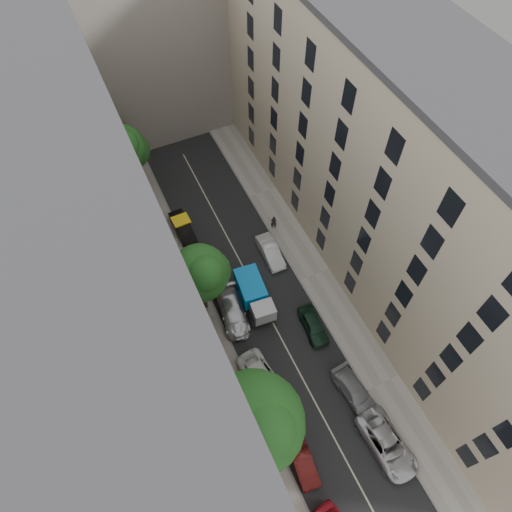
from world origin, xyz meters
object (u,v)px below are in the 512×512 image
tree_far (123,150)px  pedestrian (274,222)px  car_right_0 (387,444)px  car_right_3 (270,252)px  car_right_2 (313,325)px  tree_mid (201,275)px  car_left_4 (212,276)px  car_left_5 (182,227)px  car_right_1 (355,392)px  car_left_2 (262,377)px  car_left_3 (233,312)px  tree_near (255,424)px  tarp_truck (254,295)px  lamp_post (237,404)px  car_left_1 (302,461)px

tree_far → pedestrian: (10.81, -10.40, -4.59)m
car_right_0 → car_right_3: size_ratio=1.29×
car_right_2 → tree_mid: 10.34m
car_left_4 → car_right_0: car_right_0 is taller
car_left_5 → pedestrian: (8.10, -3.33, 0.27)m
tree_far → car_right_3: bearing=-55.4°
car_left_5 → car_right_1: (6.57, -20.53, -0.04)m
car_left_2 → car_right_2: size_ratio=1.21×
car_left_3 → tree_near: 12.25m
tarp_truck → car_left_2: tarp_truck is taller
car_right_2 → pedestrian: (1.70, 11.01, 0.28)m
car_right_3 → car_right_1: bearing=-87.5°
tree_mid → pedestrian: 11.43m
tarp_truck → pedestrian: 8.35m
lamp_post → pedestrian: (10.30, 15.23, -3.09)m
car_left_4 → car_right_0: bearing=-72.0°
car_right_2 → car_left_5: bearing=119.4°
car_left_2 → tree_far: 24.31m
car_right_0 → tree_mid: 18.28m
car_left_1 → tree_mid: (-1.53, 14.37, 4.78)m
car_left_5 → car_right_0: (6.65, -24.73, 0.06)m
car_right_0 → lamp_post: bearing=142.6°
car_right_0 → car_right_2: bearing=88.9°
car_left_1 → tree_near: bearing=142.2°
car_left_1 → pedestrian: (7.48, 19.81, 0.31)m
car_left_3 → car_left_5: (-0.80, 10.40, -0.06)m
car_left_2 → car_left_3: 6.12m
car_left_4 → tree_near: bearing=-100.0°
car_left_3 → car_left_5: 10.43m
tree_mid → lamp_post: 9.97m
car_left_1 → tarp_truck: bearing=84.1°
car_left_1 → car_right_0: bearing=-10.6°
tarp_truck → car_left_4: size_ratio=1.24×
lamp_post → pedestrian: lamp_post is taller
car_left_2 → pedestrian: bearing=52.3°
car_left_1 → car_right_2: size_ratio=0.99×
tarp_truck → car_left_1: size_ratio=1.33×
car_right_0 → lamp_post: (-8.85, 6.17, 3.30)m
car_left_5 → lamp_post: (-2.20, -18.56, 3.36)m
car_left_5 → tree_near: bearing=-97.0°
tree_near → tree_mid: 12.17m
car_right_1 → car_right_2: size_ratio=1.12×
car_left_1 → car_right_3: bearing=75.6°
car_left_1 → car_left_2: car_left_2 is taller
tarp_truck → car_right_0: tarp_truck is taller
car_left_2 → car_left_3: (0.19, 6.11, 0.08)m
car_left_3 → tree_far: (-3.50, 17.47, 4.79)m
car_right_2 → tree_mid: (-7.30, 5.57, 4.75)m
car_right_3 → car_left_2: bearing=-117.3°
car_left_2 → tree_mid: tree_mid is taller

